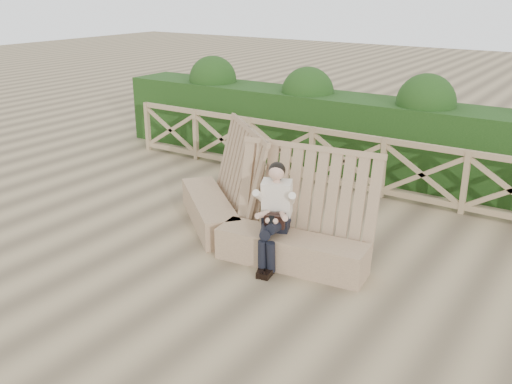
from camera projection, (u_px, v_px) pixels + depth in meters
The scene contains 5 objects.
ground at pixel (235, 260), 7.95m from camera, with size 60.00×60.00×0.00m, color brown.
bench at pixel (251, 217), 8.38m from camera, with size 3.83×1.97×1.58m.
woman at pixel (275, 211), 7.65m from camera, with size 0.54×0.90×1.40m.
guardrail at pixel (346, 161), 10.50m from camera, with size 10.10×0.09×1.10m.
hedge at pixel (372, 137), 11.36m from camera, with size 12.00×1.20×1.50m, color black.
Camera 1 is at (4.22, -5.78, 3.61)m, focal length 40.00 mm.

